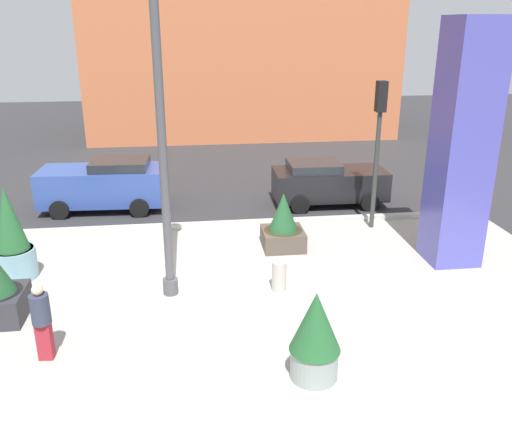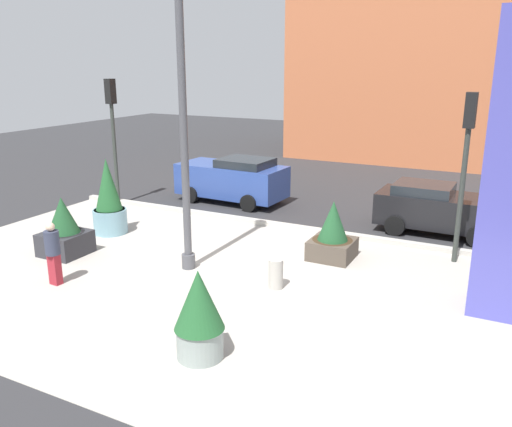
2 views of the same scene
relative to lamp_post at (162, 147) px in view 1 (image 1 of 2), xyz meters
The scene contains 13 objects.
ground_plane 6.53m from the lamp_post, 75.67° to the left, with size 60.00×60.00×0.00m, color #2D2D30.
plaza_pavement 3.92m from the lamp_post, 28.30° to the right, with size 18.00×10.00×0.02m, color #ADA89E.
curb_strip 5.79m from the lamp_post, 72.96° to the left, with size 18.00×0.24×0.16m, color #B7B2A8.
lamp_post is the anchor object (origin of this frame).
art_pillar_blue 7.63m from the lamp_post, ahead, with size 1.29×1.29×6.36m, color #4C4CAD.
potted_plant_near_left 5.25m from the lamp_post, 53.28° to the right, with size 0.94×0.94×1.74m.
potted_plant_mid_plaza 4.95m from the lamp_post, 37.60° to the left, with size 1.18×1.18×1.66m.
potted_plant_by_pillar 4.89m from the lamp_post, 160.48° to the left, with size 1.06×1.06×2.43m.
concrete_bollard 4.17m from the lamp_post, ahead, with size 0.36×0.36×0.75m, color #B2ADA3.
traffic_light_far_side 7.31m from the lamp_post, 30.74° to the left, with size 0.28×0.42×4.58m.
car_curb_east 7.54m from the lamp_post, 109.69° to the left, with size 4.31×2.21×1.77m.
car_intersection 8.70m from the lamp_post, 48.67° to the left, with size 3.99×2.04×1.57m.
pedestrian_by_curb 4.30m from the lamp_post, 134.36° to the right, with size 0.38×0.38×1.60m.
Camera 1 is at (-0.76, -13.00, 6.17)m, focal length 37.64 mm.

